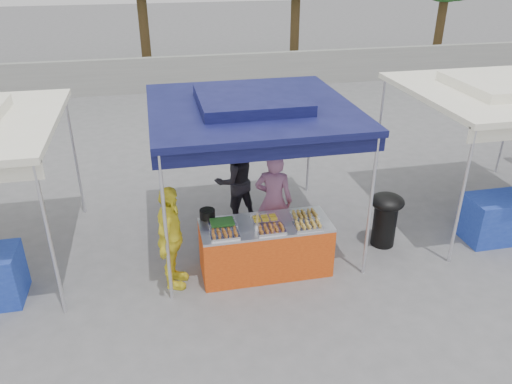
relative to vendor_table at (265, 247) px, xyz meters
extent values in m
plane|color=slate|center=(0.00, 0.10, -0.43)|extent=(80.00, 80.00, 0.00)
cube|color=gray|center=(0.00, 11.10, 0.17)|extent=(40.00, 0.25, 1.20)
cylinder|color=silver|center=(-1.50, -0.40, 0.72)|extent=(0.05, 0.05, 2.30)
cylinder|color=silver|center=(1.50, -0.40, 0.72)|extent=(0.05, 0.05, 2.30)
cylinder|color=silver|center=(-1.50, 2.60, 0.72)|extent=(0.05, 0.05, 2.30)
cylinder|color=silver|center=(1.50, 2.60, 0.72)|extent=(0.05, 0.05, 2.30)
cube|color=#12154A|center=(0.00, 1.10, 1.92)|extent=(3.20, 3.20, 0.10)
cube|color=#12154A|center=(0.00, 1.10, 2.05)|extent=(1.65, 1.65, 0.18)
cube|color=#12154A|center=(0.00, -0.40, 1.77)|extent=(3.20, 0.04, 0.25)
cylinder|color=silver|center=(-3.00, -0.40, 0.72)|extent=(0.05, 0.05, 2.30)
cylinder|color=silver|center=(-3.00, 2.60, 0.72)|extent=(0.05, 0.05, 2.30)
cylinder|color=silver|center=(3.00, -0.40, 0.72)|extent=(0.05, 0.05, 2.30)
cylinder|color=silver|center=(3.00, 2.60, 0.72)|extent=(0.05, 0.05, 2.30)
cylinder|color=silver|center=(6.00, 2.60, 0.72)|extent=(0.05, 0.05, 2.30)
cube|color=white|center=(4.50, 1.10, 1.92)|extent=(3.20, 3.20, 0.10)
cube|color=white|center=(4.50, 1.10, 2.05)|extent=(1.65, 1.65, 0.18)
cylinder|color=#4A361C|center=(-1.56, 13.33, 1.81)|extent=(0.36, 0.36, 4.47)
cylinder|color=#4A361C|center=(4.29, 13.42, 1.66)|extent=(0.36, 0.36, 4.16)
cylinder|color=#4A361C|center=(10.46, 13.10, 1.49)|extent=(0.36, 0.36, 3.83)
cube|color=#DE4B14|center=(0.00, 0.00, -0.02)|extent=(2.00, 0.80, 0.81)
cube|color=silver|center=(0.00, 0.00, 0.40)|extent=(2.00, 0.80, 0.04)
cube|color=white|center=(-0.67, -0.22, 0.45)|extent=(0.42, 0.30, 0.05)
cube|color=brown|center=(-0.67, -0.22, 0.49)|extent=(0.35, 0.25, 0.02)
cube|color=white|center=(0.03, -0.23, 0.45)|extent=(0.42, 0.30, 0.05)
cube|color=brown|center=(0.03, -0.23, 0.49)|extent=(0.35, 0.25, 0.02)
cube|color=white|center=(0.60, -0.24, 0.45)|extent=(0.42, 0.30, 0.05)
cube|color=gold|center=(0.60, -0.24, 0.49)|extent=(0.35, 0.25, 0.02)
cube|color=white|center=(-0.65, 0.10, 0.45)|extent=(0.42, 0.30, 0.05)
cube|color=#266422|center=(-0.65, 0.10, 0.49)|extent=(0.35, 0.25, 0.02)
cube|color=white|center=(0.01, 0.09, 0.45)|extent=(0.42, 0.30, 0.05)
cube|color=yellow|center=(0.01, 0.09, 0.49)|extent=(0.35, 0.25, 0.02)
cube|color=white|center=(0.64, 0.07, 0.45)|extent=(0.42, 0.30, 0.05)
cube|color=gold|center=(0.64, 0.07, 0.49)|extent=(0.35, 0.25, 0.02)
cylinder|color=black|center=(-0.84, 0.37, 0.50)|extent=(0.24, 0.24, 0.14)
cylinder|color=silver|center=(-0.17, -0.17, 0.47)|extent=(0.08, 0.08, 0.10)
cylinder|color=black|center=(2.16, 0.33, -0.04)|extent=(0.40, 0.40, 0.77)
ellipsoid|color=black|center=(2.16, 0.33, 0.41)|extent=(0.57, 0.57, 0.26)
cube|color=#172EBA|center=(-0.26, 0.63, -0.26)|extent=(0.55, 0.39, 0.33)
cube|color=#172EBA|center=(0.29, 0.55, -0.29)|extent=(0.46, 0.32, 0.27)
cube|color=#172EBA|center=(0.29, 0.55, -0.02)|extent=(0.45, 0.31, 0.27)
imported|color=#9E648B|center=(0.30, 0.69, 0.43)|extent=(0.73, 0.60, 1.72)
imported|color=#222228|center=(-0.18, 1.71, 0.38)|extent=(0.92, 0.80, 1.61)
imported|color=#FFEF38|center=(-1.44, -0.07, 0.40)|extent=(0.65, 1.04, 1.64)
camera|label=1|loc=(-1.51, -6.40, 4.27)|focal=35.00mm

